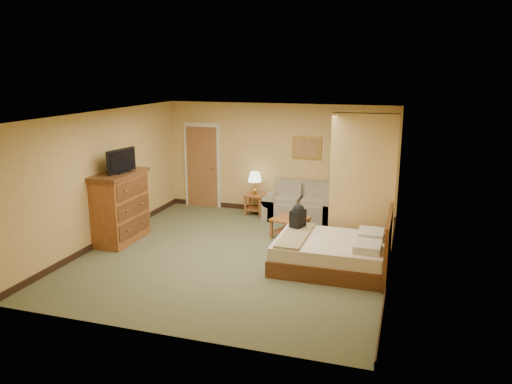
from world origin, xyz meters
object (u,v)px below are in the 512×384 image
at_px(dresser, 120,207).
at_px(loveseat, 302,208).
at_px(bed, 334,253).
at_px(coffee_table, 290,224).

bearing_deg(dresser, loveseat, 38.77).
distance_m(loveseat, bed, 2.91).
relative_size(dresser, bed, 0.73).
relative_size(loveseat, coffee_table, 2.10).
bearing_deg(loveseat, coffee_table, -88.17).
bearing_deg(coffee_table, bed, -50.88).
xyz_separation_m(coffee_table, bed, (1.11, -1.37, -0.01)).
height_order(loveseat, bed, bed).
height_order(loveseat, dresser, dresser).
distance_m(dresser, bed, 4.32).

